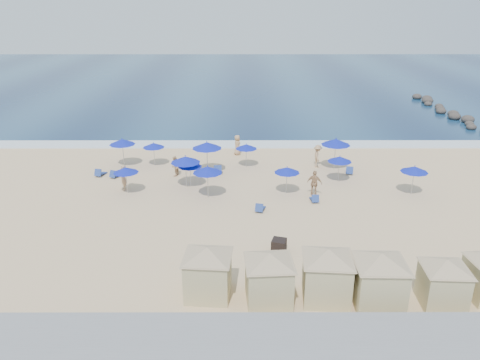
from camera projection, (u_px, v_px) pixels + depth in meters
name	position (u px, v px, depth m)	size (l,w,h in m)	color
ground	(260.00, 213.00, 30.73)	(160.00, 160.00, 0.00)	beige
ocean	(247.00, 79.00, 82.01)	(160.00, 80.00, 0.06)	#0D264A
surf_line	(253.00, 144.00, 45.17)	(160.00, 2.50, 0.08)	white
seawall	(274.00, 348.00, 17.91)	(160.00, 6.10, 1.22)	gray
rock_jetty	(459.00, 118.00, 53.86)	(2.56, 26.66, 0.96)	#2E2926
trash_bin	(279.00, 246.00, 25.89)	(0.76, 0.76, 0.76)	black
cabana_0	(208.00, 265.00, 21.70)	(4.45, 4.45, 2.80)	#C8BA88
cabana_1	(269.00, 271.00, 21.24)	(4.43, 4.43, 2.78)	#C8BA88
cabana_2	(327.00, 268.00, 21.40)	(4.59, 4.59, 2.89)	#C8BA88
cabana_3	(380.00, 272.00, 20.97)	(4.68, 4.68, 2.94)	#C8BA88
cabana_4	(444.00, 276.00, 21.07)	(4.09, 4.09, 2.57)	#C8BA88
umbrella_0	(122.00, 142.00, 38.71)	(2.14, 2.14, 2.44)	#A5A8AD
umbrella_1	(126.00, 170.00, 33.25)	(1.81, 1.81, 2.06)	#A5A8AD
umbrella_2	(154.00, 145.00, 38.90)	(1.81, 1.81, 2.06)	#A5A8AD
umbrella_3	(185.00, 159.00, 34.23)	(2.20, 2.20, 2.51)	#A5A8AD
umbrella_4	(207.00, 145.00, 36.99)	(2.37, 2.37, 2.70)	#A5A8AD
umbrella_5	(190.00, 164.00, 34.45)	(1.80, 1.80, 2.05)	#A5A8AD
umbrella_6	(208.00, 170.00, 32.51)	(2.09, 2.09, 2.38)	#A5A8AD
umbrella_7	(246.00, 146.00, 38.64)	(1.79, 1.79, 2.04)	#A5A8AD
umbrella_8	(287.00, 170.00, 33.19)	(1.83, 1.83, 2.09)	#A5A8AD
umbrella_9	(336.00, 142.00, 37.89)	(2.37, 2.37, 2.69)	#A5A8AD
umbrella_10	(340.00, 159.00, 35.43)	(1.85, 1.85, 2.10)	#A5A8AD
umbrella_11	(415.00, 169.00, 33.04)	(1.94, 1.94, 2.21)	#A5A8AD
beach_chair_0	(100.00, 173.00, 37.17)	(0.78, 1.30, 0.67)	navy
beach_chair_1	(115.00, 174.00, 36.85)	(0.99, 1.33, 0.67)	navy
beach_chair_2	(217.00, 170.00, 37.79)	(0.78, 1.44, 0.75)	navy
beach_chair_3	(260.00, 208.00, 30.98)	(0.80, 1.26, 0.64)	navy
beach_chair_4	(314.00, 199.00, 32.42)	(0.53, 1.14, 0.62)	navy
beach_chair_5	(350.00, 171.00, 37.64)	(0.84, 1.36, 0.69)	navy
beachgoer_0	(123.00, 178.00, 34.21)	(0.69, 0.45, 1.89)	tan
beachgoer_1	(175.00, 166.00, 36.98)	(0.78, 0.61, 1.60)	tan
beachgoer_2	(314.00, 183.00, 33.18)	(1.10, 0.46, 1.88)	tan
beachgoer_3	(318.00, 156.00, 38.89)	(1.22, 0.70, 1.89)	tan
beachgoer_4	(237.00, 145.00, 41.99)	(0.89, 0.58, 1.82)	tan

